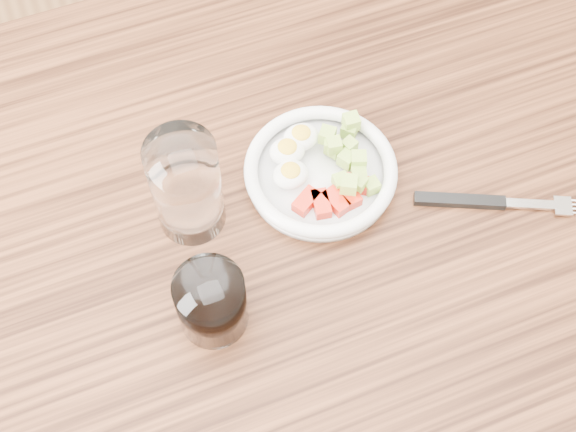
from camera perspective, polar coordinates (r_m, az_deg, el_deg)
The scene contains 6 objects.
ground at distance 1.66m, azimuth 0.46°, elevation -13.51°, with size 4.00×4.00×0.00m, color brown.
dining_table at distance 1.03m, azimuth 0.72°, elevation -3.75°, with size 1.50×0.90×0.77m.
bowl at distance 0.97m, azimuth 2.26°, elevation 3.31°, with size 0.19×0.19×0.04m.
fork at distance 0.99m, azimuth 13.87°, elevation 0.97°, with size 0.21×0.11×0.01m.
water_glass at distance 0.90m, azimuth -7.25°, elevation 2.13°, with size 0.08×0.08×0.14m, color white.
coffee_glass at distance 0.86m, azimuth -5.47°, elevation -6.16°, with size 0.08×0.08×0.09m.
Camera 1 is at (-0.17, -0.40, 1.61)m, focal length 50.00 mm.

